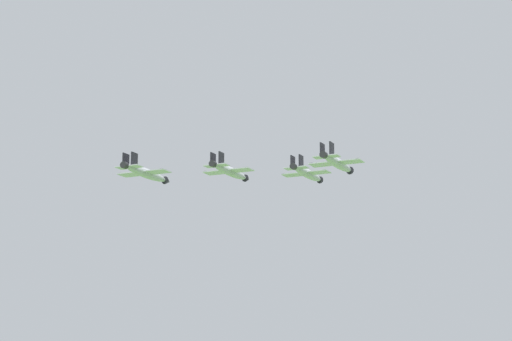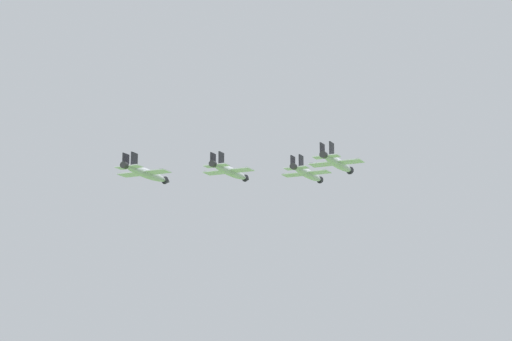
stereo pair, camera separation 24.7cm
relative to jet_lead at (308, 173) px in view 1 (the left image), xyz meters
The scene contains 4 objects.
jet_lead is the anchor object (origin of this frame).
jet_left_wingman 19.24m from the jet_lead, 165.73° to the right, with size 12.98×16.05×3.86m.
jet_right_wingman 19.28m from the jet_lead, 85.00° to the right, with size 13.08×16.31×3.91m.
jet_left_outer 38.54m from the jet_lead, 165.73° to the right, with size 13.27×16.42×3.95m.
Camera 1 is at (-40.06, -176.92, 80.69)m, focal length 67.23 mm.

